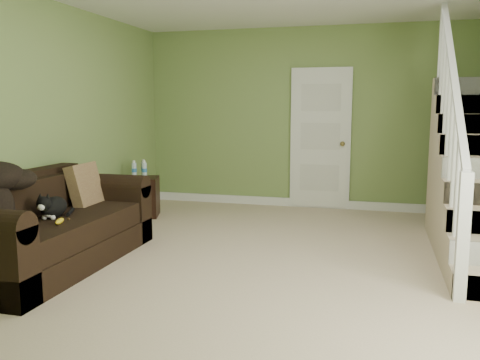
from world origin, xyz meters
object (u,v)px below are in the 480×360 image
Objects in this scene: sofa at (51,231)px; side_table at (142,196)px; banana at (60,221)px; cat at (52,207)px.

sofa reaches higher than side_table.
sofa is 13.13× the size of banana.
banana is at bearing -41.81° from sofa.
sofa is 2.87× the size of side_table.
banana is (0.21, -0.20, -0.08)m from cat.
side_table is (-0.14, 2.17, -0.05)m from sofa.
cat is (0.06, -0.05, 0.24)m from sofa.
banana is (0.28, -0.25, 0.16)m from sofa.
sofa is 2.18m from side_table.
sofa reaches higher than cat.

